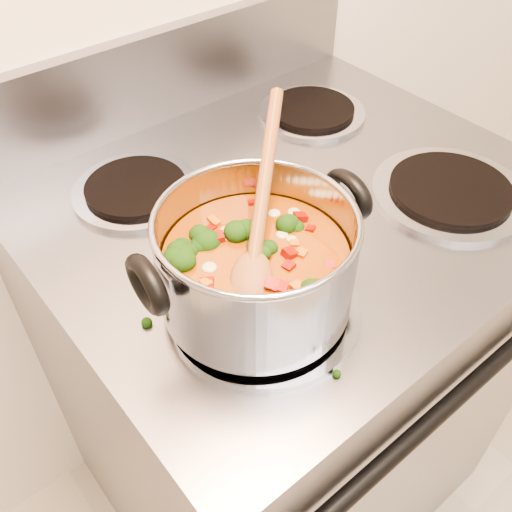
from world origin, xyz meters
The scene contains 4 objects.
electric_range centered at (0.07, 1.16, 0.47)m, with size 0.79×0.72×1.08m.
stockpot centered at (-0.12, 1.02, 1.00)m, with size 0.30×0.24×0.14m.
wooden_spoon centered at (-0.11, 1.03, 1.04)m, with size 0.24×0.23×0.12m.
cooktop_crumbs centered at (-0.16, 0.90, 0.92)m, with size 0.14×0.34×0.01m.
Camera 1 is at (-0.43, 0.65, 1.47)m, focal length 40.00 mm.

